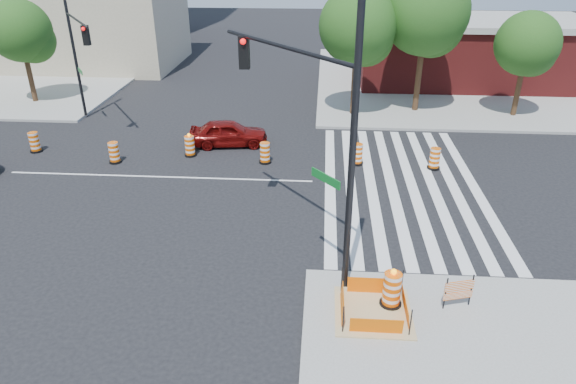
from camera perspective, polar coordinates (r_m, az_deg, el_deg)
name	(u,v)px	position (r m, az deg, el deg)	size (l,w,h in m)	color
ground	(159,177)	(24.19, -14.10, 1.65)	(120.00, 120.00, 0.00)	black
sidewalk_ne	(466,82)	(41.42, 19.17, 11.51)	(22.00, 22.00, 0.15)	gray
sidewalk_nw	(3,73)	(47.39, -29.09, 11.44)	(22.00, 22.00, 0.15)	gray
crosswalk_east	(401,184)	(23.32, 12.46, 0.88)	(6.75, 13.50, 0.01)	silver
lane_centerline	(159,177)	(24.19, -14.10, 1.66)	(14.00, 0.12, 0.01)	silver
excavation_pit	(373,311)	(15.36, 9.44, -12.88)	(2.20, 2.20, 0.90)	tan
brick_storefront	(471,51)	(40.94, 19.65, 14.53)	(16.50, 8.50, 4.60)	maroon
beige_midrise	(87,2)	(47.23, -21.44, 19.03)	(14.00, 10.00, 10.00)	tan
red_coupe	(229,133)	(27.03, -6.62, 6.54)	(1.61, 4.00, 1.36)	#630A08
signal_pole_se	(312,110)	(15.12, 2.66, 9.10)	(4.31, 5.22, 8.75)	black
signal_pole_nw	(77,43)	(31.14, -22.40, 15.04)	(3.32, 4.80, 7.56)	black
pit_drum	(392,291)	(15.44, 11.45, -10.69)	(0.65, 0.65, 1.28)	black
barricade	(459,290)	(15.84, 18.44, -10.33)	(0.88, 0.29, 1.07)	#E75804
tree_north_b	(22,34)	(37.16, -27.48, 15.28)	(3.83, 3.83, 6.52)	#382314
tree_north_c	(358,30)	(30.84, 7.81, 17.36)	(4.41, 4.41, 7.49)	#382314
tree_north_d	(426,17)	(32.19, 15.09, 18.26)	(4.96, 4.96, 8.43)	#382314
tree_north_e	(527,47)	(33.37, 25.05, 14.35)	(3.64, 3.63, 6.18)	#382314
median_drum_1	(35,143)	(29.07, -26.32, 4.93)	(0.60, 0.60, 1.02)	black
median_drum_2	(114,153)	(26.18, -18.75, 4.10)	(0.60, 0.60, 1.02)	black
median_drum_3	(190,147)	(26.04, -10.85, 4.99)	(0.60, 0.60, 1.18)	black
median_drum_4	(265,153)	(24.79, -2.57, 4.30)	(0.60, 0.60, 1.02)	black
median_drum_5	(357,155)	(24.83, 7.71, 4.12)	(0.60, 0.60, 1.02)	black
median_drum_6	(434,159)	(25.07, 15.96, 3.52)	(0.60, 0.60, 1.02)	black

